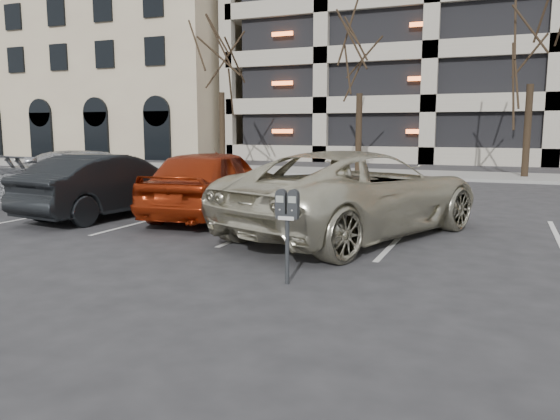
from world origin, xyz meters
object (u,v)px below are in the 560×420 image
at_px(parking_meter, 287,213).
at_px(car_red, 213,183).
at_px(suv_silver, 356,193).
at_px(tree_c, 534,24).
at_px(car_silver, 93,176).
at_px(tree_a, 221,44).
at_px(tree_b, 361,43).
at_px(car_dark, 110,185).

relative_size(parking_meter, car_red, 0.26).
distance_m(parking_meter, suv_silver, 3.70).
bearing_deg(tree_c, parking_meter, -100.85).
bearing_deg(tree_c, car_silver, -133.58).
distance_m(tree_a, car_red, 15.95).
bearing_deg(car_silver, tree_b, -98.21).
distance_m(tree_b, car_dark, 15.25).
distance_m(tree_a, tree_b, 7.01).
bearing_deg(suv_silver, tree_c, -81.80).
height_order(tree_a, suv_silver, tree_a).
height_order(tree_b, car_dark, tree_b).
bearing_deg(tree_b, suv_silver, -76.01).
bearing_deg(car_red, car_silver, -20.31).
xyz_separation_m(tree_a, tree_b, (7.00, 0.00, -0.35)).
height_order(tree_b, car_red, tree_b).
xyz_separation_m(suv_silver, car_dark, (-5.99, 0.07, -0.09)).
relative_size(tree_b, parking_meter, 6.45).
height_order(tree_a, car_silver, tree_a).
height_order(tree_c, car_silver, tree_c).
relative_size(tree_c, car_red, 1.79).
bearing_deg(parking_meter, tree_a, 118.21).
relative_size(car_dark, car_silver, 0.89).
bearing_deg(car_red, tree_a, -69.10).
bearing_deg(parking_meter, tree_c, 76.86).
bearing_deg(parking_meter, tree_b, 98.95).
relative_size(tree_a, suv_silver, 1.31).
xyz_separation_m(tree_a, suv_silver, (10.55, -14.23, -5.35)).
bearing_deg(car_dark, tree_a, -64.09).
bearing_deg(suv_silver, tree_b, -54.17).
height_order(tree_a, car_dark, tree_a).
xyz_separation_m(tree_b, car_silver, (-4.63, -12.22, -5.09)).
relative_size(tree_a, car_silver, 1.70).
bearing_deg(parking_meter, car_silver, 142.85).
bearing_deg(car_dark, tree_c, -115.62).
bearing_deg(parking_meter, car_dark, 145.59).
bearing_deg(tree_c, car_dark, -123.69).
xyz_separation_m(tree_c, parking_meter, (-3.44, -17.93, -5.20)).
xyz_separation_m(parking_meter, car_dark, (-6.00, 3.77, -0.22)).
relative_size(tree_c, suv_silver, 1.31).
distance_m(tree_a, car_dark, 15.84).
relative_size(tree_a, parking_meter, 6.84).
distance_m(tree_c, parking_meter, 18.98).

